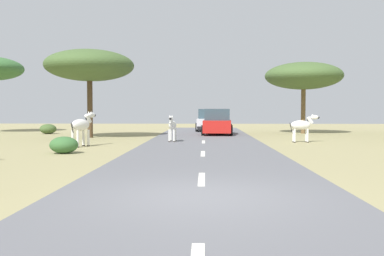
{
  "coord_description": "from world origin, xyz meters",
  "views": [
    {
      "loc": [
        0.08,
        -8.27,
        1.72
      ],
      "look_at": [
        -0.43,
        8.39,
        1.01
      ],
      "focal_mm": 40.08,
      "sensor_mm": 36.0,
      "label": 1
    }
  ],
  "objects_px": {
    "tree_0": "(90,66)",
    "tree_2": "(304,76)",
    "bush_3": "(48,129)",
    "zebra_3": "(82,125)",
    "car_1": "(217,123)",
    "bush_2": "(64,145)",
    "car_0": "(209,121)",
    "zebra_0": "(172,126)",
    "zebra_1": "(302,125)"
  },
  "relations": [
    {
      "from": "zebra_0",
      "to": "tree_0",
      "type": "relative_size",
      "value": 0.27
    },
    {
      "from": "car_0",
      "to": "bush_3",
      "type": "relative_size",
      "value": 3.71
    },
    {
      "from": "bush_3",
      "to": "zebra_3",
      "type": "bearing_deg",
      "value": -62.39
    },
    {
      "from": "zebra_3",
      "to": "bush_2",
      "type": "distance_m",
      "value": 3.16
    },
    {
      "from": "car_1",
      "to": "tree_0",
      "type": "distance_m",
      "value": 9.16
    },
    {
      "from": "zebra_0",
      "to": "bush_3",
      "type": "height_order",
      "value": "zebra_0"
    },
    {
      "from": "zebra_0",
      "to": "tree_2",
      "type": "xyz_separation_m",
      "value": [
        8.88,
        9.05,
        3.28
      ]
    },
    {
      "from": "tree_0",
      "to": "bush_2",
      "type": "xyz_separation_m",
      "value": [
        1.56,
        -9.63,
        -4.1
      ]
    },
    {
      "from": "bush_2",
      "to": "bush_3",
      "type": "relative_size",
      "value": 0.95
    },
    {
      "from": "bush_3",
      "to": "car_0",
      "type": "bearing_deg",
      "value": 19.12
    },
    {
      "from": "zebra_0",
      "to": "bush_2",
      "type": "relative_size",
      "value": 1.35
    },
    {
      "from": "car_0",
      "to": "tree_0",
      "type": "relative_size",
      "value": 0.8
    },
    {
      "from": "car_0",
      "to": "zebra_3",
      "type": "bearing_deg",
      "value": 68.88
    },
    {
      "from": "car_0",
      "to": "tree_2",
      "type": "bearing_deg",
      "value": 158.67
    },
    {
      "from": "car_1",
      "to": "tree_0",
      "type": "relative_size",
      "value": 0.81
    },
    {
      "from": "car_0",
      "to": "car_1",
      "type": "bearing_deg",
      "value": 97.12
    },
    {
      "from": "zebra_0",
      "to": "tree_0",
      "type": "bearing_deg",
      "value": -32.83
    },
    {
      "from": "zebra_3",
      "to": "car_0",
      "type": "distance_m",
      "value": 15.76
    },
    {
      "from": "car_0",
      "to": "car_1",
      "type": "relative_size",
      "value": 0.99
    },
    {
      "from": "tree_0",
      "to": "tree_2",
      "type": "bearing_deg",
      "value": 19.73
    },
    {
      "from": "car_1",
      "to": "bush_3",
      "type": "bearing_deg",
      "value": 176.62
    },
    {
      "from": "car_1",
      "to": "bush_2",
      "type": "xyz_separation_m",
      "value": [
        -6.41,
        -12.37,
        -0.51
      ]
    },
    {
      "from": "zebra_3",
      "to": "bush_3",
      "type": "height_order",
      "value": "zebra_3"
    },
    {
      "from": "zebra_3",
      "to": "car_0",
      "type": "height_order",
      "value": "car_0"
    },
    {
      "from": "zebra_1",
      "to": "tree_2",
      "type": "distance_m",
      "value": 9.53
    },
    {
      "from": "car_1",
      "to": "tree_0",
      "type": "bearing_deg",
      "value": -158.47
    },
    {
      "from": "zebra_1",
      "to": "tree_0",
      "type": "bearing_deg",
      "value": -110.57
    },
    {
      "from": "zebra_0",
      "to": "zebra_1",
      "type": "distance_m",
      "value": 6.86
    },
    {
      "from": "zebra_0",
      "to": "zebra_3",
      "type": "distance_m",
      "value": 4.8
    },
    {
      "from": "car_0",
      "to": "bush_2",
      "type": "bearing_deg",
      "value": 73.04
    },
    {
      "from": "zebra_1",
      "to": "car_1",
      "type": "relative_size",
      "value": 0.36
    },
    {
      "from": "zebra_0",
      "to": "zebra_3",
      "type": "relative_size",
      "value": 0.9
    },
    {
      "from": "car_1",
      "to": "tree_2",
      "type": "bearing_deg",
      "value": 23.23
    },
    {
      "from": "tree_0",
      "to": "bush_3",
      "type": "xyz_separation_m",
      "value": [
        -4.13,
        4.0,
        -4.09
      ]
    },
    {
      "from": "zebra_0",
      "to": "car_0",
      "type": "xyz_separation_m",
      "value": [
        2.03,
        11.94,
        -0.05
      ]
    },
    {
      "from": "car_0",
      "to": "bush_3",
      "type": "distance_m",
      "value": 12.26
    },
    {
      "from": "zebra_0",
      "to": "car_1",
      "type": "xyz_separation_m",
      "value": [
        2.55,
        6.67,
        -0.05
      ]
    },
    {
      "from": "zebra_3",
      "to": "tree_2",
      "type": "xyz_separation_m",
      "value": [
        12.91,
        11.67,
        3.18
      ]
    },
    {
      "from": "tree_0",
      "to": "zebra_3",
      "type": "bearing_deg",
      "value": -78.04
    },
    {
      "from": "bush_2",
      "to": "bush_3",
      "type": "distance_m",
      "value": 14.76
    },
    {
      "from": "car_1",
      "to": "tree_0",
      "type": "height_order",
      "value": "tree_0"
    },
    {
      "from": "tree_0",
      "to": "zebra_0",
      "type": "bearing_deg",
      "value": -35.95
    },
    {
      "from": "zebra_1",
      "to": "bush_2",
      "type": "xyz_separation_m",
      "value": [
        -10.71,
        -6.04,
        -0.57
      ]
    },
    {
      "from": "bush_2",
      "to": "bush_3",
      "type": "xyz_separation_m",
      "value": [
        -5.68,
        13.63,
        0.02
      ]
    },
    {
      "from": "zebra_1",
      "to": "car_0",
      "type": "height_order",
      "value": "car_0"
    },
    {
      "from": "zebra_1",
      "to": "car_0",
      "type": "bearing_deg",
      "value": -161.7
    },
    {
      "from": "zebra_3",
      "to": "car_1",
      "type": "height_order",
      "value": "car_1"
    },
    {
      "from": "tree_2",
      "to": "bush_2",
      "type": "distance_m",
      "value": 19.86
    },
    {
      "from": "zebra_3",
      "to": "tree_2",
      "type": "distance_m",
      "value": 17.69
    },
    {
      "from": "car_1",
      "to": "bush_2",
      "type": "bearing_deg",
      "value": -114.84
    }
  ]
}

